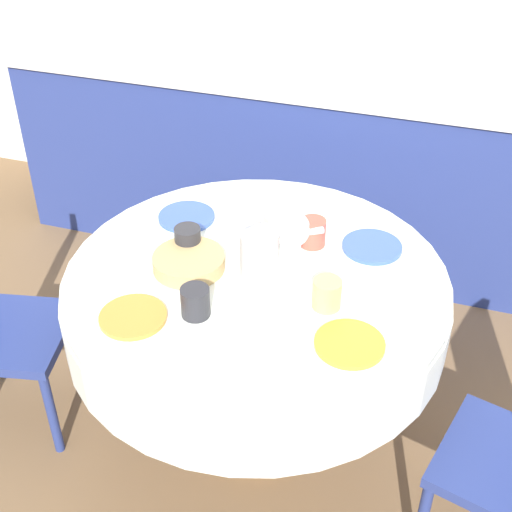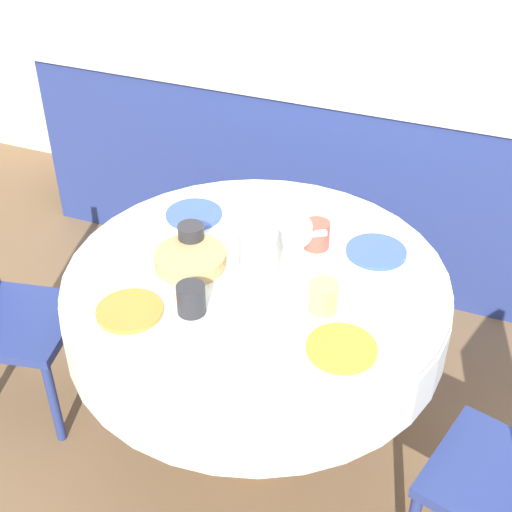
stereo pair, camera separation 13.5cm
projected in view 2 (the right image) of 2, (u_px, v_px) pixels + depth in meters
ground_plane at (256, 429)px, 2.79m from camera, size 12.00×12.00×0.00m
kitchen_counter at (357, 169)px, 3.51m from camera, size 3.24×0.64×0.96m
dining_table at (256, 305)px, 2.42m from camera, size 1.29×1.29×0.76m
plate_near_left at (130, 311)px, 2.19m from camera, size 0.21×0.21×0.01m
cup_near_left at (191, 299)px, 2.17m from camera, size 0.09×0.09×0.10m
plate_near_right at (342, 348)px, 2.06m from camera, size 0.21×0.21×0.01m
cup_near_right at (323, 297)px, 2.18m from camera, size 0.09×0.09×0.10m
plate_far_left at (194, 214)px, 2.64m from camera, size 0.21×0.21×0.01m
cup_far_left at (191, 238)px, 2.44m from camera, size 0.09×0.09×0.10m
plate_far_right at (376, 252)px, 2.45m from camera, size 0.21×0.21×0.01m
cup_far_right at (317, 235)px, 2.45m from camera, size 0.09×0.09×0.10m
coffee_carafe at (258, 254)px, 2.25m from camera, size 0.12×0.12×0.27m
teapot at (295, 231)px, 2.43m from camera, size 0.18×0.13×0.17m
bread_basket at (190, 259)px, 2.38m from camera, size 0.24×0.24×0.05m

